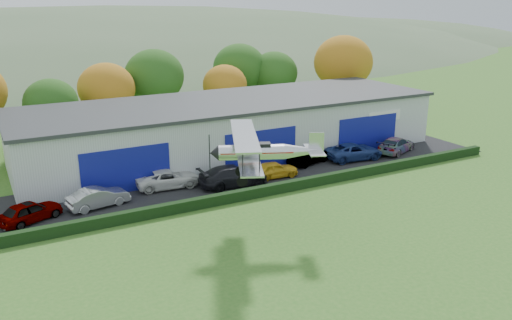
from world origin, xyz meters
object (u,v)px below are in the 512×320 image
car_0 (30,211)px  hangar (231,127)px  car_3 (233,176)px  car_4 (274,170)px  car_2 (168,179)px  car_6 (354,151)px  car_1 (98,197)px  car_5 (309,156)px  car_7 (396,145)px  biplane (261,150)px

car_0 → hangar: bearing=-90.8°
car_3 → car_4: size_ratio=1.41×
hangar → car_2: (-8.83, -6.55, -1.89)m
car_0 → car_2: car_0 is taller
car_0 → car_6: (28.52, 0.97, 0.03)m
hangar → car_4: hangar is taller
car_2 → car_4: 8.94m
hangar → car_1: hangar is taller
car_1 → car_3: bearing=-103.6°
car_2 → car_0: bearing=106.0°
car_3 → car_5: (8.69, 1.93, -0.08)m
car_2 → car_3: car_3 is taller
car_1 → car_0: bearing=84.6°
car_2 → car_5: size_ratio=1.14×
car_6 → car_7: 5.18m
car_0 → car_1: 4.70m
car_1 → car_6: (23.84, 0.52, 0.03)m
car_5 → car_6: (4.48, -0.90, 0.02)m
car_3 → car_5: size_ratio=1.26×
car_0 → car_3: size_ratio=0.76×
car_5 → hangar: bearing=17.9°
car_3 → car_7: car_3 is taller
car_1 → car_2: 6.10m
hangar → car_0: hangar is taller
car_5 → car_2: bearing=72.5°
car_4 → car_0: bearing=93.6°
car_3 → biplane: bearing=168.1°
car_7 → car_4: bearing=70.6°
car_1 → car_2: size_ratio=0.86×
car_1 → car_5: 19.42m
car_4 → biplane: biplane is taller
car_2 → biplane: size_ratio=0.64×
car_3 → hangar: bearing=-22.8°
car_7 → car_3: bearing=70.2°
car_6 → biplane: biplane is taller
car_7 → car_1: bearing=68.1°
car_0 → car_7: bearing=-113.1°
car_3 → biplane: biplane is taller
car_0 → car_6: car_6 is taller
hangar → car_1: bearing=-151.1°
car_6 → hangar: bearing=56.5°
car_5 → car_6: bearing=-118.2°
hangar → car_3: hangar is taller
car_2 → biplane: 12.03m
car_2 → car_3: (4.78, -2.09, 0.11)m
hangar → car_3: bearing=-115.2°
car_7 → biplane: (-20.55, -9.64, 4.70)m
car_2 → car_4: (8.72, -1.97, -0.03)m
car_2 → car_4: size_ratio=1.28×
hangar → car_3: 9.71m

